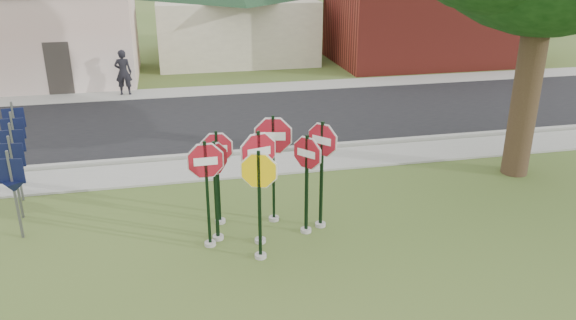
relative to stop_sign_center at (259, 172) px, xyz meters
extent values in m
plane|color=#3F5921|center=(0.01, -1.20, -1.62)|extent=(120.00, 120.00, 0.00)
cube|color=gray|center=(0.01, 4.30, -1.59)|extent=(60.00, 1.60, 0.06)
cube|color=black|center=(0.01, 8.80, -1.60)|extent=(60.00, 7.00, 0.04)
cube|color=gray|center=(0.01, 13.10, -1.59)|extent=(60.00, 1.60, 0.06)
cube|color=gray|center=(0.01, 5.30, -1.55)|extent=(60.00, 0.20, 0.14)
cylinder|color=#9C9891|center=(0.00, 0.00, -1.58)|extent=(0.24, 0.24, 0.08)
cube|color=black|center=(0.00, 0.00, -0.37)|extent=(0.07, 0.06, 2.49)
cylinder|color=white|center=(0.00, 0.00, 0.44)|extent=(1.04, 0.29, 1.07)
cylinder|color=maroon|center=(0.00, 0.00, 0.44)|extent=(0.97, 0.27, 1.00)
cube|color=white|center=(0.00, 0.00, 0.44)|extent=(0.48, 0.14, 0.17)
cylinder|color=#9C9891|center=(-0.10, -0.62, -1.58)|extent=(0.24, 0.24, 0.08)
cube|color=black|center=(-0.10, -0.62, -0.46)|extent=(0.07, 0.07, 2.31)
cylinder|color=white|center=(-0.10, -0.62, 0.28)|extent=(0.95, 0.35, 1.00)
cylinder|color=yellow|center=(-0.10, -0.62, 0.28)|extent=(0.88, 0.33, 0.93)
cylinder|color=#9C9891|center=(-1.05, 0.09, -1.58)|extent=(0.24, 0.24, 0.08)
cube|color=black|center=(-1.05, 0.09, -0.45)|extent=(0.06, 0.05, 2.33)
cylinder|color=white|center=(-1.05, 0.09, 0.30)|extent=(1.03, 0.03, 1.03)
cylinder|color=maroon|center=(-1.05, 0.09, 0.30)|extent=(0.95, 0.04, 0.95)
cube|color=white|center=(-1.05, 0.09, 0.30)|extent=(0.47, 0.02, 0.16)
cylinder|color=#9C9891|center=(1.06, 0.23, -1.58)|extent=(0.24, 0.24, 0.08)
cube|color=black|center=(1.06, 0.23, -0.49)|extent=(0.08, 0.08, 2.26)
cylinder|color=white|center=(1.06, 0.23, 0.24)|extent=(0.63, 0.77, 0.98)
cylinder|color=maroon|center=(1.06, 0.23, 0.24)|extent=(0.59, 0.72, 0.91)
cube|color=white|center=(1.06, 0.23, 0.24)|extent=(0.29, 0.36, 0.16)
cylinder|color=#9C9891|center=(0.48, 0.93, -1.58)|extent=(0.24, 0.24, 0.08)
cube|color=black|center=(0.48, 0.93, -0.37)|extent=(0.07, 0.06, 2.51)
cylinder|color=white|center=(0.48, 0.93, 0.43)|extent=(1.14, 0.24, 1.16)
cylinder|color=maroon|center=(0.48, 0.93, 0.43)|extent=(1.06, 0.23, 1.08)
cube|color=white|center=(0.48, 0.93, 0.43)|extent=(0.53, 0.12, 0.19)
cylinder|color=#9C9891|center=(-0.74, 1.07, -1.58)|extent=(0.24, 0.24, 0.08)
cube|color=black|center=(-0.74, 1.07, -0.52)|extent=(0.07, 0.06, 2.20)
cylinder|color=white|center=(-0.74, 1.07, 0.18)|extent=(0.98, 0.12, 0.98)
cylinder|color=maroon|center=(-0.74, 1.07, 0.18)|extent=(0.91, 0.12, 0.91)
cube|color=white|center=(-0.74, 1.07, 0.18)|extent=(0.45, 0.06, 0.16)
cylinder|color=#9C9891|center=(1.44, 0.42, -1.58)|extent=(0.24, 0.24, 0.08)
cube|color=black|center=(1.44, 0.42, -0.39)|extent=(0.08, 0.08, 2.46)
cylinder|color=white|center=(1.44, 0.42, 0.43)|extent=(0.67, 0.79, 1.02)
cylinder|color=maroon|center=(1.44, 0.42, 0.43)|extent=(0.62, 0.73, 0.94)
cube|color=white|center=(1.44, 0.42, 0.43)|extent=(0.31, 0.36, 0.16)
cylinder|color=#9C9891|center=(-0.87, 0.33, -1.58)|extent=(0.24, 0.24, 0.08)
cube|color=black|center=(-0.87, 0.33, -0.50)|extent=(0.08, 0.08, 2.23)
cylinder|color=white|center=(-0.87, 0.33, 0.21)|extent=(0.82, 0.57, 0.98)
cylinder|color=maroon|center=(-0.87, 0.33, 0.21)|extent=(0.76, 0.53, 0.91)
cube|color=white|center=(-0.87, 0.33, 0.21)|extent=(0.38, 0.27, 0.16)
cube|color=#59595E|center=(-4.99, 1.30, -0.62)|extent=(0.05, 0.05, 2.00)
cube|color=black|center=(-4.99, 1.30, -0.07)|extent=(0.55, 0.13, 0.55)
cone|color=black|center=(-4.99, 1.30, -0.42)|extent=(0.65, 0.65, 0.25)
cube|color=#59595E|center=(-5.19, 2.30, -0.62)|extent=(0.05, 0.05, 2.00)
cube|color=black|center=(-5.19, 2.30, -0.07)|extent=(0.55, 0.09, 0.55)
cone|color=black|center=(-5.19, 2.30, -0.42)|extent=(0.62, 0.62, 0.25)
cube|color=#59595E|center=(-5.39, 3.30, -0.62)|extent=(0.05, 0.05, 2.00)
cube|color=black|center=(-5.39, 3.30, -0.07)|extent=(0.55, 0.05, 0.55)
cone|color=black|center=(-5.39, 3.30, -0.42)|extent=(0.58, 0.58, 0.25)
cube|color=#59595E|center=(-5.59, 4.30, -0.62)|extent=(0.05, 0.05, 2.00)
cube|color=black|center=(-5.59, 4.30, -0.07)|extent=(0.55, 0.05, 0.55)
cone|color=black|center=(-5.59, 4.30, -0.42)|extent=(0.58, 0.58, 0.25)
cube|color=#59595E|center=(-5.79, 5.30, -0.62)|extent=(0.05, 0.05, 2.00)
cube|color=black|center=(-5.79, 5.30, -0.07)|extent=(0.55, 0.09, 0.55)
cone|color=black|center=(-5.79, 5.30, -0.42)|extent=(0.62, 0.62, 0.25)
cube|color=#332D28|center=(-5.99, 13.82, -0.52)|extent=(1.00, 0.10, 2.20)
cube|color=beige|center=(2.01, 20.80, -0.02)|extent=(8.00, 8.00, 3.20)
cube|color=maroon|center=(12.01, 17.30, 0.63)|extent=(10.00, 6.00, 4.50)
cube|color=white|center=(10.01, 14.35, 0.98)|extent=(2.00, 0.08, 0.90)
cylinder|color=#312116|center=(7.51, 2.30, 1.25)|extent=(0.70, 0.70, 5.74)
cylinder|color=#312116|center=(22.01, 24.80, 0.38)|extent=(0.50, 0.50, 4.00)
imported|color=black|center=(-3.42, 13.15, -0.63)|extent=(0.71, 0.50, 1.85)
camera|label=1|loc=(-1.66, -10.38, 4.37)|focal=35.00mm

